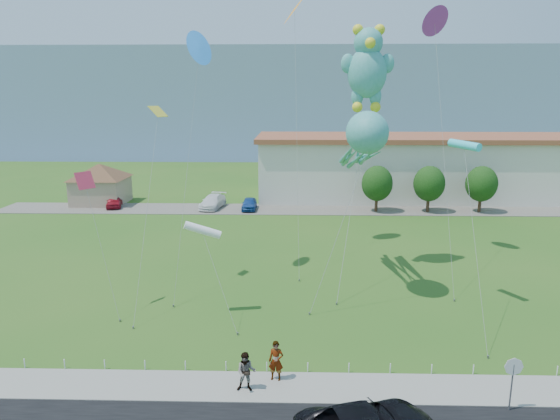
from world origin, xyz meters
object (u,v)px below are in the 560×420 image
Objects in this scene: stop_sign at (513,372)px; octopus_kite at (364,143)px; parked_car_red at (114,201)px; teddy_bear_kite at (367,66)px; warehouse at (485,166)px; pedestrian_left at (276,361)px; parked_car_white at (213,202)px; parked_car_blue at (249,204)px; pavilion at (100,180)px; pedestrian_right at (246,372)px.

octopus_kite reaches higher than stop_sign.
parked_car_red is 37.37m from teddy_bear_kite.
warehouse is 48.39m from parked_car_red.
octopus_kite is at bearing 73.10° from pedestrian_left.
parked_car_white is 1.31× the size of parked_car_blue.
teddy_bear_kite is at bearing 101.84° from stop_sign.
parked_car_blue is 0.23× the size of teddy_bear_kite.
pavilion reaches higher than parked_car_red.
pavilion is 14.94m from parked_car_white.
pedestrian_right is 39.25m from parked_car_white.
stop_sign is 11.42m from pedestrian_right.
teddy_bear_kite reaches higher than parked_car_white.
pedestrian_right is (-27.83, -47.08, -3.11)m from warehouse.
pavilion is 5.01× the size of pedestrian_right.
pedestrian_left is 0.35× the size of parked_car_white.
parked_car_blue is at bearing 110.43° from stop_sign.
parked_car_blue is at bearing 95.36° from pedestrian_right.
pedestrian_left is at bearing -83.51° from parked_car_blue.
stop_sign is 0.14× the size of teddy_bear_kite.
teddy_bear_kite is (6.11, 16.57, 14.25)m from pedestrian_left.
pedestrian_right is at bearing -61.65° from pavilion.
warehouse is at bearing 71.10° from stop_sign.
warehouse reaches higher than pavilion.
parked_car_red is (2.46, -2.39, -2.25)m from pavilion.
warehouse reaches higher than parked_car_red.
parked_car_white is at bearing -166.39° from warehouse.
pedestrian_left is 0.11× the size of teddy_bear_kite.
parked_car_white is (-8.93, 37.57, -0.21)m from pedestrian_left.
pavilion is 50.37m from warehouse.
octopus_kite is 7.12m from teddy_bear_kite.
warehouse is (50.00, 6.00, 1.10)m from pavilion.
parked_car_white is at bearing 101.81° from pedestrian_right.
parked_car_blue is at bearing 111.32° from octopus_kite.
parked_car_white is at bearing -14.16° from parked_car_red.
pavilion is 4.11m from parked_car_red.
warehouse is 33.24× the size of pedestrian_right.
pavilion is 53.90m from stop_sign.
parked_car_white reaches higher than parked_car_blue.
warehouse is at bearing 23.00° from parked_car_white.
octopus_kite is at bearing 62.62° from pedestrian_right.
stop_sign reaches higher than pedestrian_left.
warehouse is 53.32m from pedestrian_left.
stop_sign is 1.30× the size of pedestrian_left.
octopus_kite is (-21.15, -34.51, 6.10)m from warehouse.
parked_car_red is 38.31m from octopus_kite.
pavilion reaches higher than stop_sign.
parked_car_blue is (-3.13, 37.71, -0.25)m from pedestrian_right.
parked_car_red is (-19.70, 38.69, -0.25)m from pedestrian_right.
pavilion reaches higher than parked_car_blue.
stop_sign is at bearing -5.04° from pedestrian_right.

